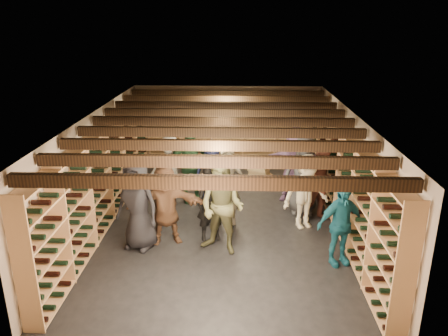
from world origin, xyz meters
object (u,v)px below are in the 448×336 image
Objects in this scene: person_5 at (166,204)px; person_6 at (212,172)px; person_2 at (222,207)px; person_10 at (190,165)px; crate_stack_left at (214,183)px; person_11 at (295,164)px; person_9 at (170,167)px; person_4 at (340,225)px; person_1 at (211,203)px; person_3 at (306,192)px; person_7 at (227,186)px; crate_stack_right at (259,170)px; person_12 at (303,175)px; crate_loose at (262,177)px; person_0 at (138,204)px; person_8 at (322,184)px.

person_5 is 2.09m from person_6.
person_10 is at bearing 133.99° from person_2.
crate_stack_left is 2.15m from person_11.
person_6 is at bearing -18.33° from person_9.
person_10 is at bearing 117.49° from person_4.
person_2 is (0.24, -0.50, 0.14)m from person_1.
person_4 is (0.41, -1.45, -0.04)m from person_3.
person_5 is at bearing 174.85° from person_1.
person_5 is 0.93× the size of person_7.
person_1 is (-1.09, -3.31, 0.45)m from crate_stack_right.
crate_stack_left is 0.89m from person_6.
person_5 is 3.28m from person_12.
person_3 is 0.79m from person_12.
person_12 is (2.64, -0.57, -0.02)m from person_10.
crate_stack_right is 1.36× the size of crate_loose.
person_2 is 2.31m from person_6.
person_7 reaches higher than crate_stack_right.
person_3 reaches higher than person_6.
person_8 is (3.76, 1.34, -0.06)m from person_0.
person_0 is at bearing 173.64° from person_3.
person_12 is at bearing 64.00° from person_3.
person_2 reaches higher than crate_stack_right.
person_0 is 3.49m from person_3.
person_8 is 3.16m from person_10.
person_10 reaches higher than person_3.
crate_stack_left is at bearing 103.19° from person_7.
person_2 is at bearing -29.08° from person_5.
person_8 is 0.92× the size of person_12.
person_8 is (3.27, 1.10, 0.04)m from person_5.
crate_stack_left is 3.21m from person_0.
person_7 is 2.14m from person_11.
person_10 reaches higher than crate_stack_right.
person_4 is at bearing -36.88° from person_7.
person_6 is at bearing -90.36° from crate_stack_left.
crate_loose is 4.25m from person_5.
person_12 is at bearing 79.67° from person_4.
person_10 is (-0.86, 2.44, 0.01)m from person_2.
person_3 is 1.55m from person_11.
person_8 is (2.14, 1.45, -0.08)m from person_2.
person_11 reaches higher than person_1.
crate_stack_right is 1.98m from person_6.
person_6 is at bearing -166.09° from person_11.
person_1 is at bearing -127.69° from person_11.
person_2 reaches higher than crate_loose.
crate_stack_right is at bearing 129.29° from person_11.
person_12 reaches higher than person_0.
person_11 reaches higher than person_3.
person_2 reaches higher than person_5.
person_9 is at bearing 142.11° from person_2.
person_7 is 2.02m from person_9.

